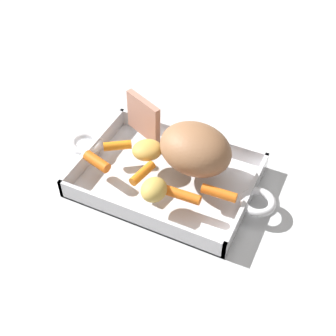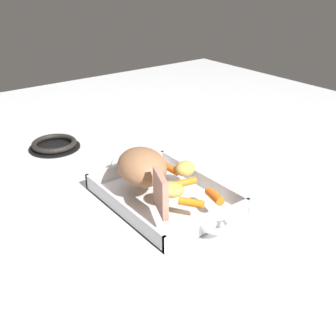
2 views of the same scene
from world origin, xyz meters
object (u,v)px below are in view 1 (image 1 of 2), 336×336
(roasting_dish, at_px, (166,178))
(baby_carrot_long, at_px, (97,162))
(baby_carrot_short, at_px, (181,195))
(baby_carrot_southwest, at_px, (142,173))
(potato_corner, at_px, (154,190))
(roast_slice_thin, at_px, (143,117))
(baby_carrot_center_left, at_px, (219,193))
(pork_roast, at_px, (195,149))
(potato_near_roast, at_px, (147,150))
(baby_carrot_southeast, at_px, (117,146))

(roasting_dish, height_order, baby_carrot_long, baby_carrot_long)
(baby_carrot_short, bearing_deg, roasting_dish, 133.95)
(baby_carrot_southwest, xyz_separation_m, potato_corner, (0.04, -0.03, 0.01))
(roast_slice_thin, distance_m, baby_carrot_center_left, 0.22)
(roasting_dish, bearing_deg, baby_carrot_short, -46.05)
(baby_carrot_center_left, bearing_deg, roasting_dish, 167.18)
(pork_roast, relative_size, baby_carrot_short, 1.97)
(roasting_dish, distance_m, potato_near_roast, 0.06)
(roasting_dish, distance_m, baby_carrot_southeast, 0.11)
(pork_roast, distance_m, baby_carrot_southeast, 0.15)
(baby_carrot_southeast, relative_size, baby_carrot_long, 1.00)
(baby_carrot_southeast, height_order, baby_carrot_long, baby_carrot_long)
(roast_slice_thin, bearing_deg, potato_near_roast, -57.03)
(roast_slice_thin, xyz_separation_m, baby_carrot_center_left, (0.19, -0.09, -0.03))
(baby_carrot_short, relative_size, baby_carrot_long, 1.31)
(baby_carrot_southwest, distance_m, baby_carrot_center_left, 0.14)
(potato_corner, bearing_deg, baby_carrot_short, 21.23)
(baby_carrot_short, distance_m, baby_carrot_center_left, 0.07)
(pork_roast, height_order, potato_near_roast, pork_roast)
(pork_roast, bearing_deg, baby_carrot_long, -154.15)
(roast_slice_thin, bearing_deg, baby_carrot_center_left, -25.45)
(baby_carrot_short, bearing_deg, baby_carrot_southwest, 168.31)
(baby_carrot_southeast, relative_size, baby_carrot_southwest, 0.95)
(potato_corner, bearing_deg, baby_carrot_southeast, 146.09)
(baby_carrot_long, distance_m, potato_near_roast, 0.10)
(roasting_dish, xyz_separation_m, pork_roast, (0.04, 0.03, 0.07))
(baby_carrot_southeast, bearing_deg, potato_near_roast, 6.56)
(roasting_dish, relative_size, baby_carrot_southeast, 7.82)
(potato_corner, bearing_deg, pork_roast, 72.18)
(baby_carrot_long, bearing_deg, baby_carrot_short, -2.18)
(pork_roast, bearing_deg, roasting_dish, -147.81)
(baby_carrot_center_left, bearing_deg, potato_corner, -154.46)
(baby_carrot_center_left, bearing_deg, baby_carrot_southeast, 172.00)
(baby_carrot_short, height_order, potato_corner, potato_corner)
(roasting_dish, distance_m, baby_carrot_southwest, 0.06)
(baby_carrot_short, bearing_deg, roast_slice_thin, 137.68)
(roast_slice_thin, distance_m, baby_carrot_long, 0.13)
(pork_roast, height_order, baby_carrot_long, pork_roast)
(roast_slice_thin, height_order, baby_carrot_center_left, roast_slice_thin)
(roast_slice_thin, xyz_separation_m, baby_carrot_short, (0.13, -0.12, -0.03))
(baby_carrot_southeast, bearing_deg, potato_corner, -33.91)
(baby_carrot_southeast, bearing_deg, roast_slice_thin, 67.31)
(pork_roast, relative_size, roast_slice_thin, 1.64)
(baby_carrot_southeast, xyz_separation_m, baby_carrot_short, (0.16, -0.06, 0.00))
(roast_slice_thin, distance_m, potato_corner, 0.17)
(pork_roast, height_order, baby_carrot_southwest, pork_roast)
(baby_carrot_center_left, relative_size, potato_near_roast, 1.09)
(baby_carrot_southeast, xyz_separation_m, baby_carrot_center_left, (0.22, -0.03, 0.00))
(baby_carrot_long, bearing_deg, pork_roast, 25.85)
(baby_carrot_southwest, distance_m, potato_corner, 0.05)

